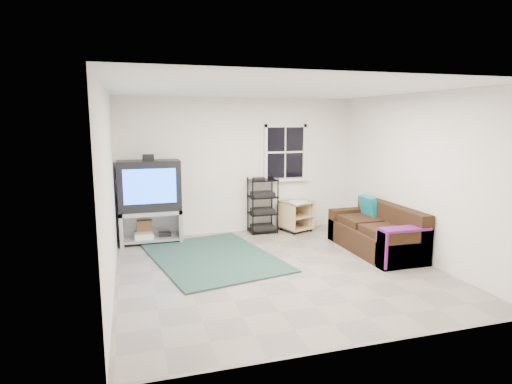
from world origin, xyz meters
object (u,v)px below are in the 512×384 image
object	(u,v)px
sofa	(377,234)
side_table_left	(293,216)
side_table_right	(295,214)
av_rack	(263,209)
tv_unit	(150,195)

from	to	relation	value
sofa	side_table_left	bearing A→B (deg)	115.93
side_table_left	sofa	world-z (taller)	sofa
side_table_right	sofa	size ratio (longest dim) A/B	0.36
av_rack	side_table_right	size ratio (longest dim) A/B	1.60
av_rack	side_table_left	size ratio (longest dim) A/B	1.85
sofa	side_table_right	bearing A→B (deg)	115.92
side_table_right	side_table_left	bearing A→B (deg)	116.23
side_table_left	side_table_right	bearing A→B (deg)	-63.77
sofa	av_rack	bearing A→B (deg)	130.63
av_rack	side_table_right	xyz separation A→B (m)	(0.66, -0.05, -0.13)
tv_unit	av_rack	bearing A→B (deg)	2.00
tv_unit	side_table_left	world-z (taller)	tv_unit
tv_unit	side_table_right	xyz separation A→B (m)	(2.79, 0.03, -0.53)
tv_unit	sofa	distance (m)	4.00
av_rack	sofa	xyz separation A→B (m)	(1.47, -1.72, -0.17)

